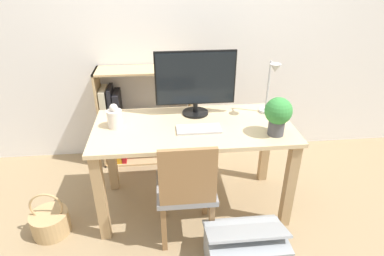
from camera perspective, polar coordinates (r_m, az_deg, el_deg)
The scene contains 12 objects.
ground_plane at distance 2.73m, azimuth 0.22°, elevation -13.27°, with size 10.00×10.00×0.00m, color #997F5B.
wall_back at distance 3.01m, azimuth -1.64°, elevation 18.32°, with size 8.00×0.05×2.60m.
desk at distance 2.38m, azimuth 0.24°, elevation -2.35°, with size 1.44×0.68×0.73m.
monitor at distance 2.40m, azimuth 0.62°, elevation 8.45°, with size 0.60×0.20×0.49m.
keyboard at distance 2.25m, azimuth 1.22°, elevation -0.20°, with size 0.31×0.14×0.02m.
vase at distance 2.34m, azimuth -13.58°, elevation 1.85°, with size 0.11×0.11×0.18m.
desk_lamp at distance 2.45m, azimuth 13.88°, elevation 7.66°, with size 0.10×0.19×0.42m.
potted_plant at distance 2.21m, azimuth 15.05°, elevation 2.46°, with size 0.18×0.18×0.27m.
chair at distance 2.18m, azimuth -1.00°, elevation -10.60°, with size 0.40×0.40×0.82m.
bookshelf at distance 3.13m, azimuth -10.91°, elevation 1.08°, with size 0.86×0.28×0.93m.
basket at distance 2.65m, azimuth -23.90°, elevation -15.00°, with size 0.27×0.27×0.36m.
storage_box at distance 2.24m, azimuth 9.46°, elevation -20.58°, with size 0.51×0.38×0.33m.
Camera 1 is at (-0.22, -2.05, 1.80)m, focal length 30.00 mm.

